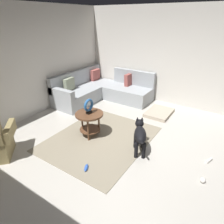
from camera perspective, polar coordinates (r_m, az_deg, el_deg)
ground_plane at (r=3.91m, az=3.83°, el=-12.51°), size 6.00×6.00×0.10m
wall_back at (r=5.27m, az=-25.36°, el=12.23°), size 6.00×0.12×2.70m
wall_right at (r=5.92m, az=19.02°, el=14.54°), size 0.12×6.00×2.70m
area_rug at (r=4.29m, az=-3.34°, el=-7.71°), size 2.30×1.90×0.01m
sectional_couch at (r=6.20m, az=-3.15°, el=6.20°), size 2.20×2.25×0.88m
side_table at (r=4.23m, az=-6.57°, el=-1.87°), size 0.60×0.60×0.54m
torus_sculpture at (r=4.11m, az=-6.78°, el=1.76°), size 0.28×0.08×0.33m
dog_bed_mat at (r=5.45m, az=13.51°, el=-0.21°), size 0.80×0.60×0.09m
dog at (r=3.76m, az=8.12°, el=-6.53°), size 0.76×0.47×0.63m
dog_toy_ball at (r=3.60m, az=24.85°, el=-17.48°), size 0.09×0.09×0.09m
dog_toy_rope at (r=4.08m, az=26.34°, el=-12.47°), size 0.17×0.10×0.05m
dog_toy_bone at (r=3.55m, az=-7.50°, el=-15.74°), size 0.19×0.14×0.06m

